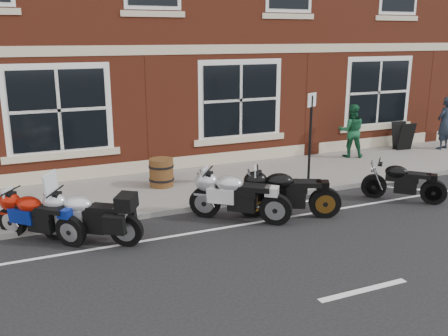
{
  "coord_description": "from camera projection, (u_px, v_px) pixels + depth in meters",
  "views": [
    {
      "loc": [
        -4.73,
        -8.43,
        3.76
      ],
      "look_at": [
        -0.3,
        1.6,
        0.85
      ],
      "focal_mm": 40.0,
      "sensor_mm": 36.0,
      "label": 1
    }
  ],
  "objects": [
    {
      "name": "kerb",
      "position": [
        239.0,
        201.0,
        11.5
      ],
      "size": [
        30.0,
        0.16,
        0.12
      ],
      "primitive_type": "cube",
      "color": "slate",
      "rests_on": "ground"
    },
    {
      "name": "parking_sign",
      "position": [
        310.0,
        134.0,
        12.02
      ],
      "size": [
        0.31,
        0.15,
        2.34
      ],
      "rotation": [
        0.0,
        0.0,
        0.41
      ],
      "color": "black",
      "rests_on": "sidewalk"
    },
    {
      "name": "moto_sport_red",
      "position": [
        39.0,
        215.0,
        9.34
      ],
      "size": [
        1.48,
        1.46,
        0.88
      ],
      "rotation": [
        0.0,
        0.0,
        0.79
      ],
      "color": "black",
      "rests_on": "ground"
    },
    {
      "name": "barrel_planter",
      "position": [
        161.0,
        172.0,
        12.39
      ],
      "size": [
        0.63,
        0.63,
        0.7
      ],
      "color": "#462012",
      "rests_on": "sidewalk"
    },
    {
      "name": "pedestrian_right",
      "position": [
        351.0,
        131.0,
        15.29
      ],
      "size": [
        0.99,
        0.91,
        1.63
      ],
      "primitive_type": "imported",
      "rotation": [
        0.0,
        0.0,
        2.66
      ],
      "color": "#16502F",
      "rests_on": "sidewalk"
    },
    {
      "name": "moto_sport_black",
      "position": [
        287.0,
        191.0,
        10.56
      ],
      "size": [
        2.03,
        1.11,
        0.99
      ],
      "rotation": [
        0.0,
        0.0,
        1.11
      ],
      "color": "black",
      "rests_on": "ground"
    },
    {
      "name": "moto_naked_black",
      "position": [
        402.0,
        180.0,
        11.63
      ],
      "size": [
        1.43,
        1.43,
        0.86
      ],
      "rotation": [
        0.0,
        0.0,
        0.78
      ],
      "color": "black",
      "rests_on": "ground"
    },
    {
      "name": "moto_touring_silver",
      "position": [
        87.0,
        214.0,
        9.27
      ],
      "size": [
        1.73,
        1.32,
        1.35
      ],
      "rotation": [
        0.0,
        0.0,
        0.94
      ],
      "color": "black",
      "rests_on": "ground"
    },
    {
      "name": "a_board_sign",
      "position": [
        403.0,
        136.0,
        16.36
      ],
      "size": [
        0.58,
        0.42,
        0.91
      ],
      "primitive_type": null,
      "rotation": [
        0.0,
        0.0,
        -0.12
      ],
      "color": "black",
      "rests_on": "sidewalk"
    },
    {
      "name": "pedestrian_left",
      "position": [
        444.0,
        123.0,
        16.36
      ],
      "size": [
        0.72,
        0.56,
        1.73
      ],
      "primitive_type": "imported",
      "rotation": [
        0.0,
        0.0,
        3.4
      ],
      "color": "black",
      "rests_on": "sidewalk"
    },
    {
      "name": "ground",
      "position": [
        269.0,
        224.0,
        10.26
      ],
      "size": [
        80.0,
        80.0,
        0.0
      ],
      "primitive_type": "plane",
      "color": "black",
      "rests_on": "ground"
    },
    {
      "name": "sidewalk",
      "position": [
        213.0,
        183.0,
        12.9
      ],
      "size": [
        30.0,
        3.0,
        0.12
      ],
      "primitive_type": "cube",
      "color": "slate",
      "rests_on": "ground"
    },
    {
      "name": "moto_sport_silver",
      "position": [
        238.0,
        195.0,
        10.36
      ],
      "size": [
        1.75,
        1.53,
        0.99
      ],
      "rotation": [
        0.0,
        0.0,
        0.86
      ],
      "color": "black",
      "rests_on": "ground"
    }
  ]
}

